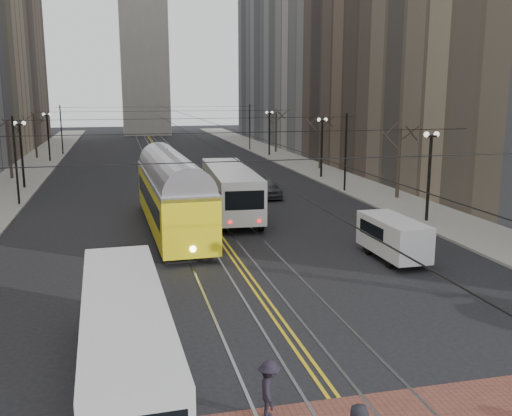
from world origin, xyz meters
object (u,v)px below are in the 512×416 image
rear_bus (230,192)px  pedestrian_d (269,390)px  streetcar (172,201)px  cargo_van (393,239)px  sedan_grey (266,187)px  transit_bus (126,343)px

rear_bus → pedestrian_d: 25.19m
streetcar → rear_bus: bearing=38.4°
streetcar → cargo_van: bearing=-42.8°
sedan_grey → pedestrian_d: (-7.86, -30.92, -0.02)m
cargo_van → rear_bus: bearing=114.3°
streetcar → cargo_van: size_ratio=3.26×
transit_bus → cargo_van: (13.24, 9.88, -0.30)m
transit_bus → cargo_van: size_ratio=2.27×
transit_bus → sedan_grey: size_ratio=2.24×
cargo_van → pedestrian_d: bearing=-129.0°
cargo_van → transit_bus: bearing=-144.3°
streetcar → cargo_van: streetcar is taller
sedan_grey → rear_bus: bearing=-122.7°
transit_bus → cargo_van: bearing=34.9°
rear_bus → sedan_grey: (4.06, 6.03, -0.79)m
cargo_van → sedan_grey: cargo_van is taller
transit_bus → rear_bus: (7.34, 22.39, 0.26)m
sedan_grey → pedestrian_d: 31.90m
streetcar → cargo_van: (10.20, -8.86, -0.78)m
cargo_van → sedan_grey: 18.63m
sedan_grey → pedestrian_d: size_ratio=3.07×
transit_bus → streetcar: streetcar is taller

